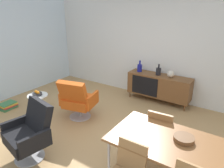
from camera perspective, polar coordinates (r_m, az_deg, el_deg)
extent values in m
plane|color=tan|center=(3.95, -4.98, -15.70)|extent=(8.32, 8.32, 0.00)
cube|color=silver|center=(5.53, 11.82, 10.49)|extent=(6.80, 0.12, 2.80)
cube|color=brown|center=(5.40, 12.88, -0.43)|extent=(1.60, 0.44, 0.56)
cube|color=black|center=(5.31, 8.98, -0.52)|extent=(0.70, 0.01, 0.48)
cylinder|color=brown|center=(5.67, 5.00, -2.85)|extent=(0.03, 0.03, 0.16)
cylinder|color=brown|center=(5.20, 19.48, -6.32)|extent=(0.03, 0.03, 0.16)
cylinder|color=brown|center=(5.95, 6.59, -1.75)|extent=(0.03, 0.03, 0.16)
cylinder|color=brown|center=(5.51, 20.42, -4.93)|extent=(0.03, 0.03, 0.16)
cylinder|color=navy|center=(5.49, 7.68, 4.40)|extent=(0.12, 0.12, 0.19)
cylinder|color=navy|center=(5.45, 7.75, 5.89)|extent=(0.04, 0.04, 0.11)
ellipsoid|color=beige|center=(5.20, 15.96, 2.69)|extent=(0.17, 0.17, 0.16)
cylinder|color=black|center=(5.30, 12.76, 3.38)|extent=(0.12, 0.12, 0.18)
cylinder|color=black|center=(5.26, 12.88, 4.85)|extent=(0.04, 0.04, 0.10)
cube|color=brown|center=(2.82, 16.54, -15.40)|extent=(1.60, 0.90, 0.04)
cylinder|color=#B7B7BC|center=(3.00, -0.85, -20.83)|extent=(0.04, 0.04, 0.70)
cylinder|color=#B7B7BC|center=(3.54, 6.54, -13.70)|extent=(0.04, 0.04, 0.70)
cylinder|color=brown|center=(2.85, 19.34, -14.12)|extent=(0.26, 0.26, 0.06)
cube|color=#9E7042|center=(2.62, 5.51, -19.21)|extent=(0.38, 0.09, 0.38)
cube|color=#9E7042|center=(3.55, 13.80, -12.23)|extent=(0.42, 0.42, 0.05)
cube|color=#9E7042|center=(3.28, 13.19, -10.62)|extent=(0.38, 0.11, 0.38)
cylinder|color=#B7B7BC|center=(3.68, 13.48, -15.34)|extent=(0.04, 0.04, 0.42)
cylinder|color=#B7B7BC|center=(3.80, 13.21, -17.86)|extent=(0.36, 0.36, 0.01)
cube|color=#D85919|center=(4.60, -9.07, -4.78)|extent=(0.71, 0.68, 0.20)
cube|color=#D85919|center=(4.29, -10.84, -2.32)|extent=(0.65, 0.40, 0.51)
cube|color=#D85919|center=(4.43, -5.37, -4.53)|extent=(0.17, 0.50, 0.28)
cube|color=#D85919|center=(4.73, -12.62, -3.25)|extent=(0.17, 0.50, 0.28)
cylinder|color=#B7B7BC|center=(4.71, -8.90, -7.42)|extent=(0.06, 0.06, 0.28)
cylinder|color=#B7B7BC|center=(4.77, -8.81, -8.82)|extent=(0.48, 0.48, 0.02)
cube|color=black|center=(3.64, -22.62, -13.70)|extent=(0.70, 0.66, 0.20)
cube|color=black|center=(3.56, -19.78, -8.27)|extent=(0.64, 0.38, 0.51)
cube|color=black|center=(3.87, -24.79, -10.50)|extent=(0.15, 0.51, 0.28)
cube|color=black|center=(3.34, -20.45, -15.10)|extent=(0.15, 0.51, 0.28)
cylinder|color=#B7B7BC|center=(3.78, -22.10, -16.72)|extent=(0.06, 0.06, 0.28)
cylinder|color=#B7B7BC|center=(3.86, -21.83, -18.29)|extent=(0.48, 0.48, 0.02)
cylinder|color=white|center=(4.80, -19.97, -3.01)|extent=(0.44, 0.44, 0.02)
cylinder|color=white|center=(4.91, -19.60, -5.79)|extent=(0.05, 0.05, 0.50)
cone|color=white|center=(5.02, -19.27, -8.25)|extent=(0.32, 0.32, 0.02)
cylinder|color=#262628|center=(4.79, -20.02, -2.63)|extent=(0.20, 0.20, 0.05)
sphere|color=orange|center=(4.74, -19.88, -2.26)|extent=(0.07, 0.07, 0.07)
sphere|color=orange|center=(4.81, -20.35, -2.00)|extent=(0.07, 0.07, 0.07)
cube|color=#3F7F4C|center=(5.68, -26.94, -5.93)|extent=(0.33, 0.41, 0.02)
cube|color=#3F7F4C|center=(5.67, -26.90, -5.72)|extent=(0.33, 0.38, 0.03)
cube|color=#3F7F4C|center=(5.67, -26.95, -5.50)|extent=(0.29, 0.36, 0.02)
cube|color=red|center=(5.65, -26.78, -5.35)|extent=(0.28, 0.36, 0.02)
cube|color=gold|center=(5.65, -26.89, -5.08)|extent=(0.29, 0.39, 0.03)
cube|color=#3F7F4C|center=(5.65, -27.01, -4.82)|extent=(0.28, 0.37, 0.02)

